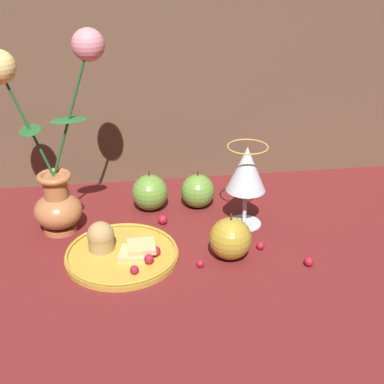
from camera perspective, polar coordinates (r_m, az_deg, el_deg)
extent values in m
plane|color=maroon|center=(1.06, -2.34, -4.89)|extent=(2.40, 2.40, 0.00)
cylinder|color=#B77042|center=(1.11, -13.85, -3.74)|extent=(0.07, 0.07, 0.01)
ellipsoid|color=#B77042|center=(1.09, -14.08, -1.94)|extent=(0.10, 0.10, 0.07)
cylinder|color=#B77042|center=(1.07, -14.36, 0.38)|extent=(0.05, 0.05, 0.05)
torus|color=#B77042|center=(1.06, -14.51, 1.59)|extent=(0.07, 0.07, 0.01)
cylinder|color=#23662D|center=(1.03, -17.13, 6.89)|extent=(0.08, 0.01, 0.22)
ellipsoid|color=#23662D|center=(1.03, -16.86, 6.34)|extent=(0.04, 0.07, 0.00)
cylinder|color=#23662D|center=(1.02, -12.86, 8.16)|extent=(0.09, 0.02, 0.25)
ellipsoid|color=#23662D|center=(1.02, -13.03, 7.48)|extent=(0.08, 0.05, 0.00)
sphere|color=pink|center=(0.99, -11.03, 15.18)|extent=(0.06, 0.06, 0.06)
cylinder|color=gold|center=(1.00, -7.48, -6.74)|extent=(0.21, 0.21, 0.01)
torus|color=gold|center=(1.00, -7.51, -6.36)|extent=(0.21, 0.21, 0.01)
cylinder|color=tan|center=(1.01, -9.66, -5.26)|extent=(0.05, 0.05, 0.03)
sphere|color=tan|center=(1.00, -9.72, -4.52)|extent=(0.05, 0.05, 0.05)
cube|color=#DBBC7A|center=(0.99, -6.28, -6.51)|extent=(0.06, 0.06, 0.01)
cube|color=#DBBC7A|center=(0.99, -5.44, -5.81)|extent=(0.05, 0.05, 0.01)
sphere|color=#AD192D|center=(0.94, -6.17, -8.25)|extent=(0.02, 0.02, 0.02)
sphere|color=#AD192D|center=(0.96, -4.62, -7.15)|extent=(0.02, 0.02, 0.02)
sphere|color=#AD192D|center=(0.98, -3.91, -6.31)|extent=(0.02, 0.02, 0.02)
cylinder|color=silver|center=(1.11, 5.56, -3.29)|extent=(0.07, 0.07, 0.00)
cylinder|color=silver|center=(1.09, 5.65, -1.50)|extent=(0.01, 0.01, 0.07)
cone|color=silver|center=(1.05, 5.85, 2.50)|extent=(0.08, 0.08, 0.09)
cone|color=#E5CC66|center=(1.06, 5.81, 1.82)|extent=(0.07, 0.07, 0.06)
torus|color=gold|center=(1.04, 5.96, 4.83)|extent=(0.08, 0.08, 0.00)
sphere|color=#B2932D|center=(0.98, 4.12, -4.98)|extent=(0.08, 0.08, 0.08)
cylinder|color=#4C3319|center=(0.96, 4.21, -2.67)|extent=(0.00, 0.00, 0.01)
sphere|color=#669938|center=(1.15, -4.52, -0.05)|extent=(0.08, 0.08, 0.08)
cylinder|color=#4C3319|center=(1.13, -4.60, 1.99)|extent=(0.00, 0.00, 0.01)
sphere|color=#669938|center=(1.16, 0.62, 0.11)|extent=(0.07, 0.07, 0.07)
cylinder|color=#4C3319|center=(1.14, 0.63, 2.04)|extent=(0.00, 0.00, 0.01)
sphere|color=#AD192D|center=(1.10, -3.15, -2.95)|extent=(0.02, 0.02, 0.02)
sphere|color=#AD192D|center=(0.99, 12.37, -7.25)|extent=(0.02, 0.02, 0.02)
sphere|color=#AD192D|center=(0.97, 0.90, -7.63)|extent=(0.01, 0.01, 0.01)
sphere|color=#AD192D|center=(1.03, 7.32, -5.70)|extent=(0.02, 0.02, 0.02)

